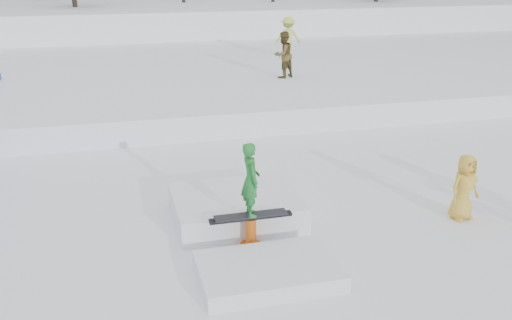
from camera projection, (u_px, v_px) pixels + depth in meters
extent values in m
plane|color=white|center=(258.00, 250.00, 10.87)|extent=(120.00, 120.00, 0.00)
cube|color=white|center=(141.00, 23.00, 37.79)|extent=(60.00, 14.00, 2.40)
cube|color=white|center=(164.00, 74.00, 25.31)|extent=(50.00, 18.00, 0.80)
cylinder|color=black|center=(1.00, 87.00, 22.05)|extent=(0.05, 0.05, 1.10)
imported|color=#4C401D|center=(283.00, 55.00, 22.22)|extent=(1.09, 1.01, 1.79)
imported|color=#C4CC52|center=(288.00, 37.00, 26.67)|extent=(1.36, 0.99, 1.88)
imported|color=gold|center=(464.00, 187.00, 11.98)|extent=(0.78, 0.60, 1.43)
cube|color=white|center=(236.00, 207.00, 12.09)|extent=(2.60, 2.20, 0.54)
cube|color=white|center=(268.00, 271.00, 9.86)|extent=(2.40, 1.60, 0.30)
cylinder|color=orange|center=(251.00, 246.00, 10.99)|extent=(0.44, 0.44, 0.06)
cylinder|color=orange|center=(251.00, 233.00, 10.90)|extent=(0.20, 0.20, 0.60)
cube|color=black|center=(251.00, 217.00, 10.79)|extent=(1.60, 0.16, 0.06)
cube|color=black|center=(251.00, 215.00, 10.77)|extent=(1.40, 0.28, 0.03)
imported|color=#1B7428|center=(251.00, 179.00, 10.53)|extent=(0.34, 0.52, 1.42)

